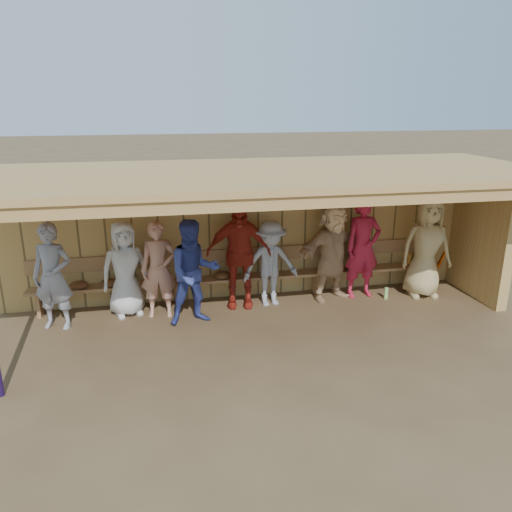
{
  "coord_description": "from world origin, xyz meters",
  "views": [
    {
      "loc": [
        -1.55,
        -7.31,
        3.55
      ],
      "look_at": [
        0.0,
        0.35,
        1.05
      ],
      "focal_mm": 35.0,
      "sensor_mm": 36.0,
      "label": 1
    }
  ],
  "objects_px": {
    "player_c": "(194,272)",
    "player_g": "(363,248)",
    "player_a": "(53,277)",
    "player_b": "(125,269)",
    "player_d": "(239,254)",
    "player_extra": "(159,270)",
    "bench": "(248,271)",
    "player_h": "(426,247)",
    "player_e": "(270,264)",
    "player_f": "(332,251)"
  },
  "relations": [
    {
      "from": "player_a",
      "to": "player_extra",
      "type": "distance_m",
      "value": 1.64
    },
    {
      "from": "player_e",
      "to": "player_extra",
      "type": "bearing_deg",
      "value": 177.27
    },
    {
      "from": "player_b",
      "to": "player_extra",
      "type": "distance_m",
      "value": 0.58
    },
    {
      "from": "player_e",
      "to": "player_g",
      "type": "bearing_deg",
      "value": -3.52
    },
    {
      "from": "player_g",
      "to": "bench",
      "type": "height_order",
      "value": "player_g"
    },
    {
      "from": "player_d",
      "to": "player_e",
      "type": "xyz_separation_m",
      "value": [
        0.55,
        -0.07,
        -0.19
      ]
    },
    {
      "from": "player_a",
      "to": "player_g",
      "type": "height_order",
      "value": "player_g"
    },
    {
      "from": "player_a",
      "to": "player_h",
      "type": "relative_size",
      "value": 0.92
    },
    {
      "from": "player_g",
      "to": "player_c",
      "type": "bearing_deg",
      "value": -175.31
    },
    {
      "from": "player_b",
      "to": "player_h",
      "type": "relative_size",
      "value": 0.87
    },
    {
      "from": "player_e",
      "to": "player_h",
      "type": "bearing_deg",
      "value": -8.67
    },
    {
      "from": "player_d",
      "to": "player_h",
      "type": "bearing_deg",
      "value": 5.6
    },
    {
      "from": "player_d",
      "to": "player_f",
      "type": "distance_m",
      "value": 1.71
    },
    {
      "from": "player_c",
      "to": "player_f",
      "type": "height_order",
      "value": "player_f"
    },
    {
      "from": "player_b",
      "to": "player_d",
      "type": "xyz_separation_m",
      "value": [
        1.92,
        0.0,
        0.15
      ]
    },
    {
      "from": "player_d",
      "to": "player_f",
      "type": "xyz_separation_m",
      "value": [
        1.71,
        0.0,
        -0.05
      ]
    },
    {
      "from": "player_a",
      "to": "bench",
      "type": "relative_size",
      "value": 0.23
    },
    {
      "from": "player_b",
      "to": "player_h",
      "type": "distance_m",
      "value": 5.36
    },
    {
      "from": "player_c",
      "to": "player_d",
      "type": "height_order",
      "value": "player_d"
    },
    {
      "from": "player_c",
      "to": "player_d",
      "type": "distance_m",
      "value": 0.99
    },
    {
      "from": "player_f",
      "to": "player_extra",
      "type": "relative_size",
      "value": 1.11
    },
    {
      "from": "player_a",
      "to": "player_d",
      "type": "bearing_deg",
      "value": 21.51
    },
    {
      "from": "player_g",
      "to": "player_extra",
      "type": "bearing_deg",
      "value": 177.42
    },
    {
      "from": "player_g",
      "to": "player_extra",
      "type": "relative_size",
      "value": 1.14
    },
    {
      "from": "player_f",
      "to": "player_g",
      "type": "relative_size",
      "value": 0.97
    },
    {
      "from": "player_d",
      "to": "player_f",
      "type": "bearing_deg",
      "value": 9.18
    },
    {
      "from": "player_b",
      "to": "player_g",
      "type": "bearing_deg",
      "value": -16.98
    },
    {
      "from": "player_f",
      "to": "player_extra",
      "type": "bearing_deg",
      "value": 164.09
    },
    {
      "from": "player_b",
      "to": "player_d",
      "type": "distance_m",
      "value": 1.93
    },
    {
      "from": "player_c",
      "to": "player_e",
      "type": "distance_m",
      "value": 1.45
    },
    {
      "from": "player_e",
      "to": "player_f",
      "type": "bearing_deg",
      "value": -2.4
    },
    {
      "from": "player_c",
      "to": "player_g",
      "type": "bearing_deg",
      "value": 0.99
    },
    {
      "from": "player_extra",
      "to": "bench",
      "type": "bearing_deg",
      "value": 21.71
    },
    {
      "from": "player_a",
      "to": "player_d",
      "type": "xyz_separation_m",
      "value": [
        3.01,
        0.3,
        0.1
      ]
    },
    {
      "from": "player_a",
      "to": "player_f",
      "type": "height_order",
      "value": "player_f"
    },
    {
      "from": "player_d",
      "to": "player_b",
      "type": "bearing_deg",
      "value": -170.82
    },
    {
      "from": "player_d",
      "to": "player_extra",
      "type": "distance_m",
      "value": 1.39
    },
    {
      "from": "player_c",
      "to": "player_h",
      "type": "relative_size",
      "value": 0.93
    },
    {
      "from": "player_d",
      "to": "player_e",
      "type": "height_order",
      "value": "player_d"
    },
    {
      "from": "player_a",
      "to": "player_c",
      "type": "relative_size",
      "value": 1.0
    },
    {
      "from": "player_b",
      "to": "player_g",
      "type": "xyz_separation_m",
      "value": [
        4.21,
        0.0,
        0.12
      ]
    },
    {
      "from": "player_a",
      "to": "bench",
      "type": "distance_m",
      "value": 3.29
    },
    {
      "from": "player_h",
      "to": "player_e",
      "type": "bearing_deg",
      "value": -175.22
    },
    {
      "from": "player_extra",
      "to": "bench",
      "type": "height_order",
      "value": "player_extra"
    },
    {
      "from": "player_e",
      "to": "player_h",
      "type": "relative_size",
      "value": 0.82
    },
    {
      "from": "player_a",
      "to": "player_d",
      "type": "height_order",
      "value": "player_d"
    },
    {
      "from": "player_h",
      "to": "bench",
      "type": "xyz_separation_m",
      "value": [
        -3.22,
        0.52,
        -0.41
      ]
    },
    {
      "from": "player_c",
      "to": "player_h",
      "type": "bearing_deg",
      "value": -4.51
    },
    {
      "from": "player_d",
      "to": "player_g",
      "type": "xyz_separation_m",
      "value": [
        2.29,
        0.0,
        -0.02
      ]
    },
    {
      "from": "player_b",
      "to": "player_g",
      "type": "height_order",
      "value": "player_g"
    }
  ]
}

